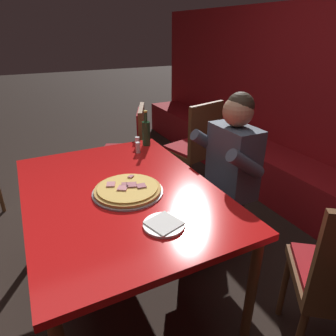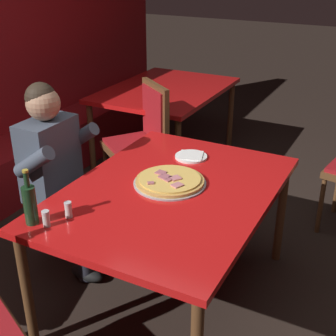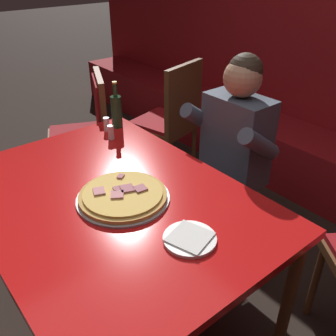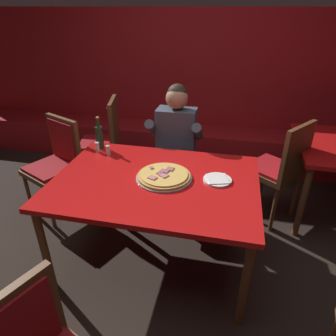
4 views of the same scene
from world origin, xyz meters
name	(u,v)px [view 1 (image 1 of 4)]	position (x,y,z in m)	size (l,w,h in m)	color
ground_plane	(127,282)	(0.00, 0.00, 0.00)	(24.00, 24.00, 0.00)	black
booth_bench	(314,196)	(0.00, 1.86, 0.23)	(6.46, 0.48, 0.46)	maroon
main_dining_table	(120,199)	(0.00, 0.00, 0.70)	(1.52, 1.10, 0.76)	brown
pizza	(128,190)	(0.06, 0.03, 0.78)	(0.42, 0.42, 0.05)	#9E9EA3
plate_white_paper	(164,224)	(0.46, 0.08, 0.77)	(0.21, 0.21, 0.02)	white
beer_bottle	(146,132)	(-0.63, 0.44, 0.87)	(0.07, 0.07, 0.29)	#19381E
shaker_oregano	(137,142)	(-0.62, 0.36, 0.80)	(0.04, 0.04, 0.09)	silver
shaker_red_pepper_flakes	(138,148)	(-0.50, 0.32, 0.80)	(0.04, 0.04, 0.09)	silver
diner_seated_blue_shirt	(223,172)	(-0.01, 0.78, 0.71)	(0.53, 0.53, 1.27)	black
dining_chair_side_aisle	(196,143)	(-0.89, 1.10, 0.58)	(0.53, 0.53, 1.02)	brown
dining_chair_far_right	(130,147)	(-1.13, 0.47, 0.57)	(0.58, 0.58, 0.97)	brown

